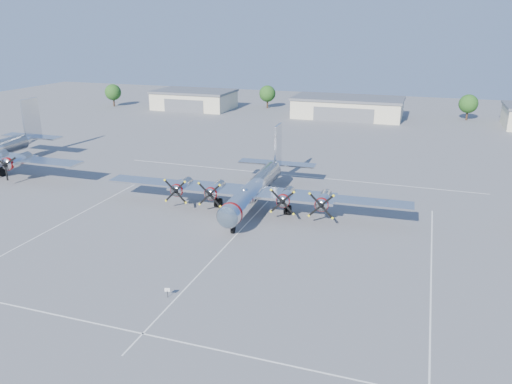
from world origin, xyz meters
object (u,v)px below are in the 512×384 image
(tree_far_west, at_px, (113,92))
(info_placard, at_px, (167,291))
(hangar_west, at_px, (194,99))
(main_bomber_b29, at_px, (256,206))
(tree_east, at_px, (468,104))
(tree_west, at_px, (267,94))
(hangar_center, at_px, (348,107))

(tree_far_west, height_order, info_placard, tree_far_west)
(hangar_west, bearing_deg, main_bomber_b29, -58.85)
(tree_east, bearing_deg, info_placard, -106.47)
(info_placard, bearing_deg, hangar_west, 97.60)
(hangar_west, bearing_deg, tree_west, 21.89)
(hangar_west, distance_m, tree_east, 75.26)
(hangar_west, distance_m, info_placard, 107.75)
(hangar_west, height_order, tree_far_west, tree_far_west)
(tree_west, bearing_deg, info_placard, -77.19)
(tree_west, bearing_deg, tree_far_west, -165.07)
(tree_far_west, height_order, tree_west, same)
(hangar_west, height_order, main_bomber_b29, hangar_west)
(hangar_center, bearing_deg, info_placard, -90.48)
(hangar_center, height_order, info_placard, hangar_center)
(tree_east, bearing_deg, main_bomber_b29, -111.39)
(tree_west, distance_m, tree_east, 55.04)
(tree_west, height_order, info_placard, tree_west)
(hangar_center, bearing_deg, tree_far_west, -176.76)
(tree_far_west, xyz_separation_m, tree_east, (100.00, 10.00, 0.00))
(tree_east, bearing_deg, hangar_west, -175.40)
(tree_east, relative_size, info_placard, 6.95)
(tree_far_west, xyz_separation_m, tree_west, (45.00, 12.00, 0.00))
(tree_far_west, relative_size, info_placard, 6.95)
(tree_far_west, bearing_deg, hangar_center, 3.24)
(main_bomber_b29, xyz_separation_m, info_placard, (0.10, -25.33, 0.67))
(tree_far_west, distance_m, main_bomber_b29, 97.70)
(main_bomber_b29, bearing_deg, tree_east, 66.29)
(tree_west, distance_m, main_bomber_b29, 84.57)
(main_bomber_b29, bearing_deg, hangar_center, 86.95)
(hangar_west, xyz_separation_m, main_bomber_b29, (44.08, -72.93, -2.71))
(hangar_west, height_order, info_placard, hangar_west)
(info_placard, bearing_deg, tree_far_west, 109.66)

